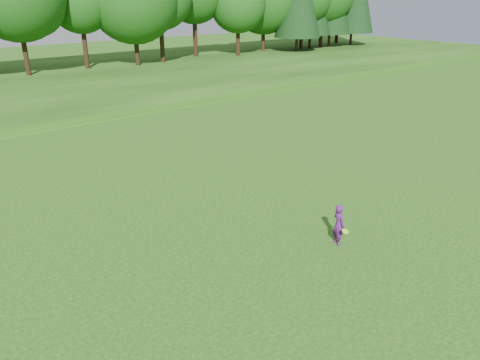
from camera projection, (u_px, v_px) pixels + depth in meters
ground at (223, 273)px, 14.08m from camera, size 140.00×140.00×0.00m
walking_path at (28, 130)px, 28.57m from camera, size 130.00×1.60×0.04m
woman at (339, 225)px, 15.49m from camera, size 0.60×0.89×1.43m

